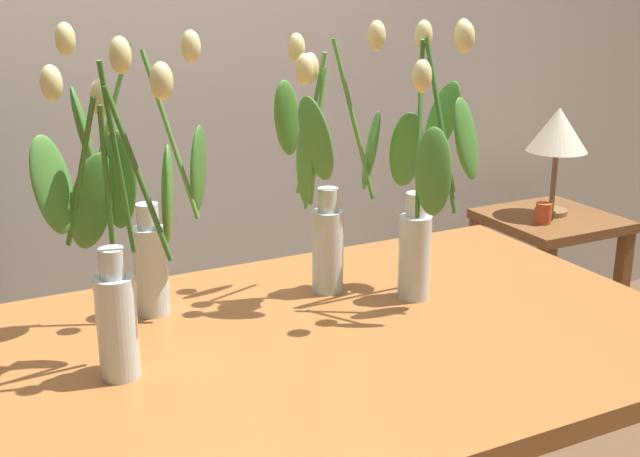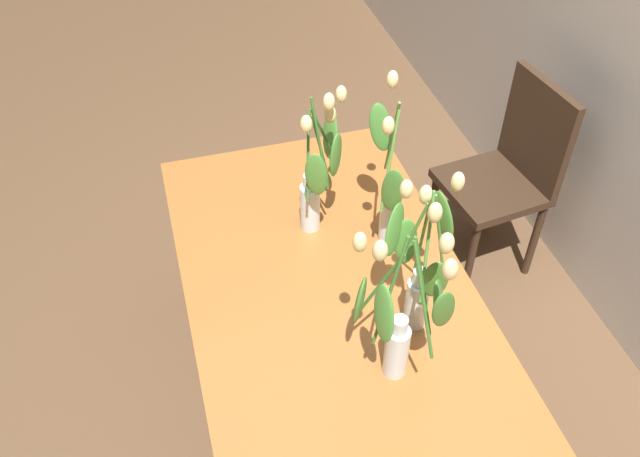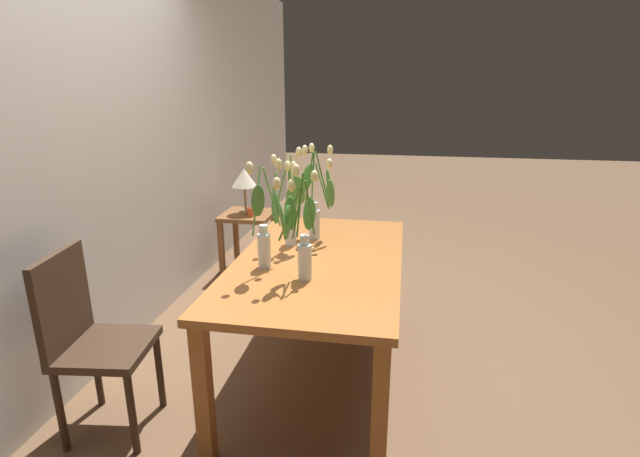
{
  "view_description": "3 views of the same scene",
  "coord_description": "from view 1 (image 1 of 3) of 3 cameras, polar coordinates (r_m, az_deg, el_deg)",
  "views": [
    {
      "loc": [
        -0.56,
        -1.24,
        1.39
      ],
      "look_at": [
        0.08,
        0.0,
        0.96
      ],
      "focal_mm": 45.27,
      "sensor_mm": 36.0,
      "label": 1
    },
    {
      "loc": [
        1.35,
        -0.42,
        2.36
      ],
      "look_at": [
        -0.05,
        -0.02,
        0.96
      ],
      "focal_mm": 37.75,
      "sensor_mm": 36.0,
      "label": 2
    },
    {
      "loc": [
        -2.43,
        -0.43,
        1.68
      ],
      "look_at": [
        0.08,
        0.01,
        0.89
      ],
      "focal_mm": 26.85,
      "sensor_mm": 36.0,
      "label": 3
    }
  ],
  "objects": [
    {
      "name": "pillar_candle",
      "position": [
        2.99,
        15.53,
        1.04
      ],
      "size": [
        0.06,
        0.06,
        0.07
      ],
      "primitive_type": "cylinder",
      "color": "#CC4C23",
      "rests_on": "side_table"
    },
    {
      "name": "side_table",
      "position": [
        3.14,
        15.86,
        -1.19
      ],
      "size": [
        0.44,
        0.44,
        0.55
      ],
      "color": "brown",
      "rests_on": "ground"
    },
    {
      "name": "table_lamp",
      "position": [
        3.06,
        16.47,
        6.51
      ],
      "size": [
        0.22,
        0.22,
        0.4
      ],
      "color": "olive",
      "rests_on": "side_table"
    },
    {
      "name": "tulip_vase_2",
      "position": [
        1.61,
        -12.12,
        0.32
      ],
      "size": [
        0.27,
        0.12,
        0.58
      ],
      "color": "silver",
      "rests_on": "dining_table"
    },
    {
      "name": "dining_table",
      "position": [
        1.55,
        -2.5,
        -11.28
      ],
      "size": [
        1.6,
        0.9,
        0.74
      ],
      "color": "#A3602D",
      "rests_on": "ground"
    },
    {
      "name": "tulip_vase_1",
      "position": [
        1.38,
        -14.45,
        -1.19
      ],
      "size": [
        0.24,
        0.19,
        0.56
      ],
      "color": "silver",
      "rests_on": "dining_table"
    },
    {
      "name": "tulip_vase_3",
      "position": [
        1.68,
        0.31,
        2.89
      ],
      "size": [
        0.24,
        0.23,
        0.57
      ],
      "color": "silver",
      "rests_on": "dining_table"
    },
    {
      "name": "tulip_vase_0",
      "position": [
        1.67,
        7.5,
        2.73
      ],
      "size": [
        0.23,
        0.27,
        0.58
      ],
      "color": "silver",
      "rests_on": "dining_table"
    }
  ]
}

